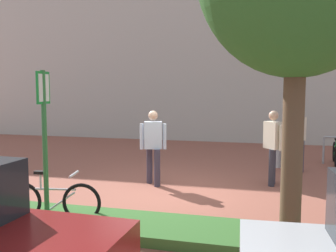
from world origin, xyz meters
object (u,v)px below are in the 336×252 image
object	(u,v)px
parking_sign_post	(44,125)
person_shirt_white	(297,135)
person_shirt_blue	(273,143)
person_casual_tan	(153,143)
bollard_steel	(279,152)
bike_at_sign	(52,201)

from	to	relation	value
parking_sign_post	person_shirt_white	distance (m)	6.69
person_shirt_blue	person_casual_tan	size ratio (longest dim) A/B	1.00
bollard_steel	person_shirt_blue	size ratio (longest dim) A/B	0.52
person_shirt_blue	person_casual_tan	xyz separation A→B (m)	(-2.66, -0.68, 0.00)
bike_at_sign	person_shirt_blue	world-z (taller)	person_shirt_blue
bike_at_sign	person_casual_tan	xyz separation A→B (m)	(0.96, 2.73, 0.63)
parking_sign_post	person_shirt_blue	size ratio (longest dim) A/B	1.46
bike_at_sign	parking_sign_post	bearing A→B (deg)	-106.99
parking_sign_post	person_shirt_white	bearing A→B (deg)	49.82
parking_sign_post	bike_at_sign	bearing A→B (deg)	73.01
bollard_steel	bike_at_sign	bearing A→B (deg)	-125.19
person_shirt_white	person_casual_tan	world-z (taller)	same
bike_at_sign	person_shirt_white	bearing A→B (deg)	49.44
bollard_steel	person_shirt_white	distance (m)	0.82
parking_sign_post	person_casual_tan	size ratio (longest dim) A/B	1.46
bollard_steel	person_shirt_blue	world-z (taller)	person_shirt_blue
bollard_steel	person_casual_tan	xyz separation A→B (m)	(-2.87, -2.69, 0.53)
bollard_steel	person_shirt_blue	xyz separation A→B (m)	(-0.20, -2.02, 0.53)
bike_at_sign	bollard_steel	bearing A→B (deg)	54.81
bollard_steel	person_shirt_white	size ratio (longest dim) A/B	0.52
parking_sign_post	bollard_steel	xyz separation A→B (m)	(3.85, 5.53, -1.19)
person_casual_tan	bike_at_sign	bearing A→B (deg)	-109.28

